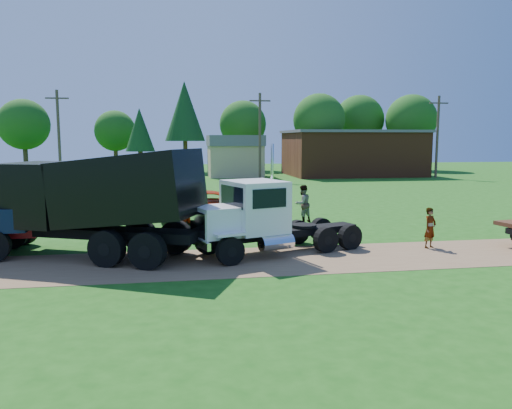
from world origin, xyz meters
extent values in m
plane|color=#185011|center=(0.00, 0.00, 0.00)|extent=(140.00, 140.00, 0.00)
cube|color=brown|center=(0.00, 0.00, 0.01)|extent=(120.00, 4.20, 0.01)
cube|color=black|center=(0.95, 1.28, 0.71)|extent=(6.51, 2.99, 0.26)
cylinder|color=black|center=(-1.14, -0.46, 0.48)|extent=(1.02, 0.61, 0.97)
cylinder|color=black|center=(-1.14, -0.46, 0.48)|extent=(0.43, 0.42, 0.34)
cylinder|color=black|center=(-1.77, 1.32, 0.48)|extent=(1.02, 0.61, 0.97)
cylinder|color=black|center=(-1.77, 1.32, 0.48)|extent=(0.43, 0.42, 0.34)
cylinder|color=black|center=(2.60, 0.86, 0.48)|extent=(1.02, 0.61, 0.97)
cylinder|color=black|center=(2.60, 0.86, 0.48)|extent=(0.43, 0.42, 0.34)
cylinder|color=black|center=(1.97, 2.64, 0.48)|extent=(1.02, 0.61, 0.97)
cylinder|color=black|center=(1.97, 2.64, 0.48)|extent=(0.43, 0.42, 0.34)
cylinder|color=black|center=(3.68, 1.24, 0.48)|extent=(1.02, 0.61, 0.97)
cylinder|color=black|center=(3.68, 1.24, 0.48)|extent=(0.43, 0.42, 0.34)
cylinder|color=black|center=(3.05, 3.02, 0.48)|extent=(1.02, 0.61, 0.97)
cylinder|color=black|center=(3.05, 3.02, 0.48)|extent=(0.43, 0.42, 0.34)
cube|color=white|center=(-1.41, 0.44, 1.37)|extent=(1.99, 1.94, 1.06)
cube|color=silver|center=(-2.16, 0.18, 1.32)|extent=(0.51, 1.27, 0.88)
cube|color=silver|center=(-2.20, 0.17, 0.71)|extent=(0.80, 1.96, 0.26)
cube|color=white|center=(-0.08, 0.91, 1.81)|extent=(2.45, 2.61, 1.85)
cube|color=black|center=(-0.94, 0.61, 2.20)|extent=(0.63, 1.68, 0.75)
cube|color=black|center=(0.27, -0.09, 2.20)|extent=(1.26, 0.47, 0.66)
cube|color=black|center=(-0.44, 1.92, 2.20)|extent=(1.26, 0.47, 0.66)
cube|color=white|center=(-1.14, -0.46, 1.06)|extent=(1.13, 0.73, 0.09)
cube|color=white|center=(-1.77, 1.32, 1.06)|extent=(1.13, 0.73, 0.09)
cylinder|color=silver|center=(0.54, 0.06, 0.62)|extent=(1.34, 0.91, 0.53)
cylinder|color=silver|center=(0.71, 1.71, 2.03)|extent=(0.16, 0.16, 4.06)
cylinder|color=black|center=(1.95, 1.63, 0.91)|extent=(1.24, 1.24, 0.11)
cube|color=black|center=(-6.39, 1.82, 0.90)|extent=(8.71, 4.61, 0.34)
cylinder|color=black|center=(-9.02, 4.25, 0.62)|extent=(1.29, 0.85, 1.24)
cylinder|color=black|center=(-9.02, 4.25, 0.62)|extent=(0.56, 0.55, 0.43)
cylinder|color=black|center=(-5.20, 0.02, 0.62)|extent=(1.29, 0.85, 1.24)
cylinder|color=black|center=(-5.20, 0.02, 0.62)|extent=(0.56, 0.55, 0.43)
cylinder|color=black|center=(-4.27, 2.19, 0.62)|extent=(1.29, 0.85, 1.24)
cylinder|color=black|center=(-4.27, 2.19, 0.62)|extent=(0.56, 0.55, 0.43)
cylinder|color=black|center=(-3.86, -0.56, 0.62)|extent=(1.29, 0.85, 1.24)
cylinder|color=black|center=(-3.86, -0.56, 0.62)|extent=(0.56, 0.55, 0.43)
cylinder|color=black|center=(-2.92, 1.61, 0.62)|extent=(1.29, 0.85, 1.24)
cylinder|color=black|center=(-2.92, 1.61, 0.62)|extent=(0.56, 0.55, 0.43)
cube|color=black|center=(-9.38, 3.12, 1.74)|extent=(2.62, 2.56, 1.35)
cube|color=black|center=(-7.73, 2.40, 2.25)|extent=(3.14, 3.37, 2.25)
cube|color=black|center=(-8.74, 2.84, 2.76)|extent=(0.95, 2.09, 0.90)
cube|color=black|center=(-4.53, 1.02, 2.53)|extent=(5.60, 4.44, 2.73)
cylinder|color=black|center=(-9.20, 3.53, 0.58)|extent=(1.16, 0.39, 1.15)
cylinder|color=black|center=(-9.20, 3.53, 0.58)|extent=(0.41, 0.39, 0.40)
imported|color=red|center=(-0.94, 8.75, 0.80)|extent=(5.94, 3.14, 1.59)
imported|color=#999999|center=(6.83, 0.96, 0.80)|extent=(0.69, 0.60, 1.59)
imported|color=#999999|center=(3.49, 7.69, 0.96)|extent=(1.16, 1.07, 1.92)
cube|color=brown|center=(18.00, 40.00, 2.50)|extent=(15.00, 10.00, 5.00)
cube|color=#5D5C62|center=(18.00, 40.00, 5.15)|extent=(15.40, 10.40, 0.30)
cube|color=tan|center=(4.00, 40.00, 1.80)|extent=(6.00, 5.00, 3.60)
cube|color=#5D5C62|center=(4.00, 40.00, 4.10)|extent=(6.20, 5.40, 1.20)
cylinder|color=#4C382B|center=(-14.00, 35.00, 4.50)|extent=(0.28, 0.28, 9.00)
cube|color=#4C382B|center=(-14.00, 35.00, 8.20)|extent=(2.20, 0.14, 0.14)
cylinder|color=#4C382B|center=(6.00, 35.00, 4.50)|extent=(0.28, 0.28, 9.00)
cube|color=#4C382B|center=(6.00, 35.00, 8.20)|extent=(2.20, 0.14, 0.14)
cylinder|color=#4C382B|center=(26.00, 35.00, 4.50)|extent=(0.28, 0.28, 9.00)
cube|color=#4C382B|center=(26.00, 35.00, 8.20)|extent=(2.20, 0.14, 0.14)
cylinder|color=#332115|center=(-20.86, 48.36, 1.63)|extent=(0.56, 0.56, 3.26)
sphere|color=#1E4B12|center=(-20.86, 48.36, 6.05)|extent=(6.14, 6.14, 6.14)
cylinder|color=#332115|center=(-10.67, 53.29, 1.45)|extent=(0.56, 0.56, 2.90)
sphere|color=#1E4B12|center=(-10.67, 53.29, 5.39)|extent=(5.47, 5.47, 5.47)
cylinder|color=#332115|center=(-1.41, 48.88, 2.05)|extent=(0.56, 0.56, 4.09)
cone|color=#0F3317|center=(-1.41, 48.88, 7.83)|extent=(5.14, 5.14, 7.60)
cylinder|color=#332115|center=(6.55, 51.92, 1.70)|extent=(0.56, 0.56, 3.41)
sphere|color=#1E4B12|center=(6.55, 51.92, 6.33)|extent=(6.42, 6.42, 6.42)
cylinder|color=#332115|center=(16.52, 49.03, 1.85)|extent=(0.56, 0.56, 3.71)
sphere|color=#1E4B12|center=(16.52, 49.03, 6.89)|extent=(6.99, 6.99, 6.99)
cylinder|color=#332115|center=(29.66, 48.72, 1.86)|extent=(0.56, 0.56, 3.72)
sphere|color=#1E4B12|center=(29.66, 48.72, 6.91)|extent=(7.02, 7.02, 7.02)
cylinder|color=#332115|center=(-6.95, 46.21, 1.41)|extent=(0.56, 0.56, 2.83)
cone|color=#0F3317|center=(-6.95, 46.21, 5.41)|extent=(3.56, 3.56, 5.25)
cylinder|color=#332115|center=(23.85, 53.31, 1.90)|extent=(0.56, 0.56, 3.80)
sphere|color=#1E4B12|center=(23.85, 53.31, 7.06)|extent=(7.17, 7.17, 7.17)
camera|label=1|loc=(-2.96, -16.76, 4.20)|focal=35.00mm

